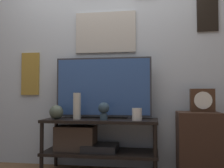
# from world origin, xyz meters

# --- Properties ---
(wall_back) EXTENTS (6.40, 0.08, 2.70)m
(wall_back) POSITION_xyz_m (0.00, 0.55, 1.36)
(wall_back) COLOR #B2BCC6
(wall_back) RESTS_ON ground_plane
(media_console) EXTENTS (1.20, 0.46, 0.57)m
(media_console) POSITION_xyz_m (-0.10, 0.27, 0.36)
(media_console) COLOR black
(media_console) RESTS_ON ground_plane
(television) EXTENTS (1.07, 0.05, 0.67)m
(television) POSITION_xyz_m (0.01, 0.37, 0.91)
(television) COLOR #333338
(television) RESTS_ON media_console
(vase_tall_ceramic) EXTENTS (0.08, 0.08, 0.28)m
(vase_tall_ceramic) POSITION_xyz_m (-0.24, 0.21, 0.71)
(vase_tall_ceramic) COLOR beige
(vase_tall_ceramic) RESTS_ON media_console
(vase_round_glass) EXTENTS (0.15, 0.15, 0.15)m
(vase_round_glass) POSITION_xyz_m (-0.47, 0.19, 0.64)
(vase_round_glass) COLOR #4C5647
(vase_round_glass) RESTS_ON media_console
(candle_jar) EXTENTS (0.10, 0.10, 0.12)m
(candle_jar) POSITION_xyz_m (0.39, 0.17, 0.63)
(candle_jar) COLOR silver
(candle_jar) RESTS_ON media_console
(decorative_bust) EXTENTS (0.11, 0.11, 0.18)m
(decorative_bust) POSITION_xyz_m (0.05, 0.17, 0.67)
(decorative_bust) COLOR #2D4251
(decorative_bust) RESTS_ON media_console
(side_table) EXTENTS (0.42, 0.40, 0.65)m
(side_table) POSITION_xyz_m (1.01, 0.30, 0.32)
(side_table) COLOR #382319
(side_table) RESTS_ON ground_plane
(mantel_clock) EXTENTS (0.24, 0.11, 0.24)m
(mantel_clock) POSITION_xyz_m (1.06, 0.35, 0.77)
(mantel_clock) COLOR #422819
(mantel_clock) RESTS_ON side_table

